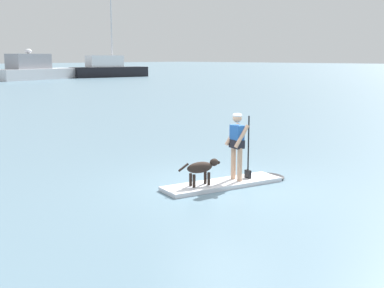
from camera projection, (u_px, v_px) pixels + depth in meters
name	position (u px, v px, depth m)	size (l,w,h in m)	color
ground_plane	(222.00, 186.00, 11.97)	(400.00, 400.00, 0.00)	slate
paddleboard	(230.00, 183.00, 12.08)	(3.39, 1.63, 0.10)	silver
person_paddler	(237.00, 142.00, 12.01)	(0.66, 0.56, 1.63)	tan
dog	(202.00, 168.00, 11.58)	(1.11, 0.41, 0.60)	#2D231E
moored_boat_starboard	(34.00, 70.00, 66.79)	(13.18, 6.35, 4.03)	silver
moored_boat_port	(108.00, 69.00, 74.77)	(11.89, 5.54, 12.10)	black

